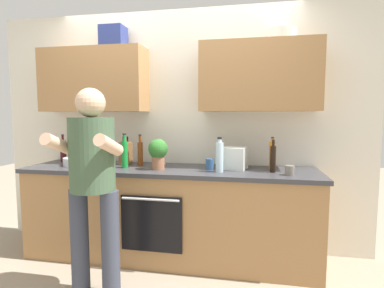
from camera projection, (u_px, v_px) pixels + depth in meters
The scene contains 18 objects.
ground_plane at pixel (169, 257), 3.01m from camera, with size 12.00×12.00×0.00m, color gray.
back_wall_unit at pixel (175, 108), 3.13m from camera, with size 4.00×0.38×2.50m.
counter at pixel (169, 213), 2.96m from camera, with size 2.84×0.67×0.90m.
person_standing at pixel (92, 175), 2.30m from camera, with size 0.49×0.45×1.62m.
bottle_syrup at pixel (100, 157), 2.99m from camera, with size 0.05×0.05×0.23m.
bottle_soy at pixel (273, 158), 2.70m from camera, with size 0.05×0.05×0.30m.
bottle_juice at pixel (272, 155), 2.82m from camera, with size 0.05×0.05×0.31m.
bottle_vinegar at pixel (140, 153), 3.06m from camera, with size 0.05×0.05×0.32m.
bottle_water at pixel (219, 156), 2.72m from camera, with size 0.07×0.07×0.32m.
bottle_wine at pixel (63, 151), 3.31m from camera, with size 0.06×0.06×0.30m.
bottle_soda at pixel (125, 153), 2.93m from camera, with size 0.06×0.06×0.34m.
cup_tea at pixel (210, 164), 2.84m from camera, with size 0.08×0.08×0.10m, color #33598C.
cup_stoneware at pixel (290, 170), 2.58m from camera, with size 0.08×0.08×0.08m, color slate.
cup_coffee at pixel (162, 160), 3.12m from camera, with size 0.08×0.08×0.10m, color white.
mixing_bowl at pixel (78, 161), 3.10m from camera, with size 0.28×0.28×0.08m, color silver.
knife_block at pixel (126, 153), 3.14m from camera, with size 0.10×0.14×0.29m.
potted_herb at pixel (158, 152), 2.85m from camera, with size 0.19×0.19×0.29m.
grocery_bag_produce at pixel (234, 158), 2.87m from camera, with size 0.23×0.19×0.21m, color silver.
Camera 1 is at (0.76, -2.79, 1.41)m, focal length 28.22 mm.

